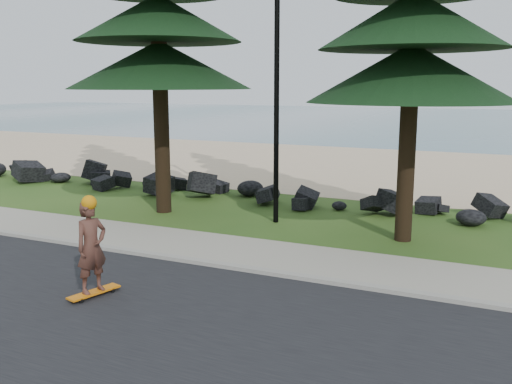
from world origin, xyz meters
TOP-DOWN VIEW (x-y plane):
  - ground at (0.00, 0.00)m, footprint 160.00×160.00m
  - road at (0.00, -4.50)m, footprint 160.00×7.00m
  - kerb at (0.00, -0.90)m, footprint 160.00×0.20m
  - sidewalk at (0.00, 0.20)m, footprint 160.00×2.00m
  - beach_sand at (0.00, 14.50)m, footprint 160.00×15.00m
  - ocean at (0.00, 51.00)m, footprint 160.00×58.00m
  - seawall_boulders at (0.00, 5.60)m, footprint 60.00×2.40m
  - lamp_post at (0.00, 3.20)m, footprint 0.25×0.14m
  - skateboarder at (-0.75, -3.30)m, footprint 0.53×1.01m

SIDE VIEW (x-z plane):
  - ground at x=0.00m, z-range 0.00..0.00m
  - seawall_boulders at x=0.00m, z-range -0.55..0.55m
  - ocean at x=0.00m, z-range 0.00..0.01m
  - beach_sand at x=0.00m, z-range 0.00..0.01m
  - road at x=0.00m, z-range 0.00..0.02m
  - sidewalk at x=0.00m, z-range 0.00..0.08m
  - kerb at x=0.00m, z-range 0.00..0.10m
  - skateboarder at x=-0.75m, z-range 0.01..1.83m
  - lamp_post at x=0.00m, z-range 0.06..8.20m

